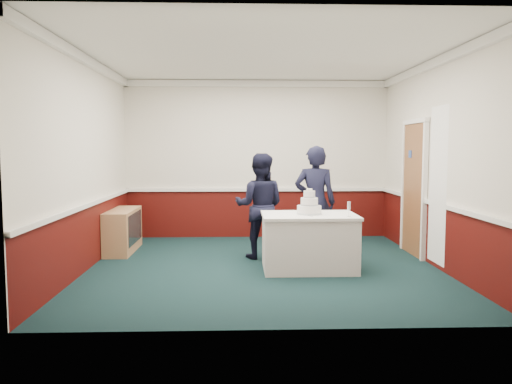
{
  "coord_description": "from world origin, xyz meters",
  "views": [
    {
      "loc": [
        -0.35,
        -7.08,
        1.71
      ],
      "look_at": [
        -0.11,
        -0.1,
        1.1
      ],
      "focal_mm": 35.0,
      "sensor_mm": 36.0,
      "label": 1
    }
  ],
  "objects_px": {
    "sideboard": "(123,231)",
    "person_woman": "(315,202)",
    "champagne_flute": "(349,207)",
    "cake_table": "(309,241)",
    "cake_knife": "(309,216)",
    "wedding_cake": "(309,206)",
    "person_man": "(260,206)"
  },
  "relations": [
    {
      "from": "sideboard",
      "to": "champagne_flute",
      "type": "relative_size",
      "value": 5.85
    },
    {
      "from": "cake_knife",
      "to": "person_man",
      "type": "xyz_separation_m",
      "value": [
        -0.63,
        0.98,
        0.03
      ]
    },
    {
      "from": "sideboard",
      "to": "cake_knife",
      "type": "bearing_deg",
      "value": -28.11
    },
    {
      "from": "cake_table",
      "to": "champagne_flute",
      "type": "distance_m",
      "value": 0.78
    },
    {
      "from": "wedding_cake",
      "to": "person_man",
      "type": "relative_size",
      "value": 0.22
    },
    {
      "from": "wedding_cake",
      "to": "cake_knife",
      "type": "bearing_deg",
      "value": -98.53
    },
    {
      "from": "cake_table",
      "to": "person_man",
      "type": "xyz_separation_m",
      "value": [
        -0.66,
        0.78,
        0.42
      ]
    },
    {
      "from": "cake_table",
      "to": "cake_knife",
      "type": "bearing_deg",
      "value": -98.53
    },
    {
      "from": "wedding_cake",
      "to": "person_woman",
      "type": "bearing_deg",
      "value": 75.39
    },
    {
      "from": "wedding_cake",
      "to": "champagne_flute",
      "type": "distance_m",
      "value": 0.57
    },
    {
      "from": "sideboard",
      "to": "wedding_cake",
      "type": "xyz_separation_m",
      "value": [
        2.91,
        -1.34,
        0.55
      ]
    },
    {
      "from": "cake_table",
      "to": "cake_knife",
      "type": "height_order",
      "value": "cake_knife"
    },
    {
      "from": "champagne_flute",
      "to": "person_man",
      "type": "bearing_deg",
      "value": 137.56
    },
    {
      "from": "wedding_cake",
      "to": "cake_knife",
      "type": "xyz_separation_m",
      "value": [
        -0.03,
        -0.2,
        -0.11
      ]
    },
    {
      "from": "champagne_flute",
      "to": "person_man",
      "type": "relative_size",
      "value": 0.13
    },
    {
      "from": "champagne_flute",
      "to": "person_man",
      "type": "distance_m",
      "value": 1.58
    },
    {
      "from": "person_man",
      "to": "wedding_cake",
      "type": "bearing_deg",
      "value": 139.48
    },
    {
      "from": "cake_table",
      "to": "wedding_cake",
      "type": "xyz_separation_m",
      "value": [
        0.0,
        0.0,
        0.5
      ]
    },
    {
      "from": "wedding_cake",
      "to": "champagne_flute",
      "type": "relative_size",
      "value": 1.78
    },
    {
      "from": "wedding_cake",
      "to": "person_man",
      "type": "xyz_separation_m",
      "value": [
        -0.66,
        0.78,
        -0.08
      ]
    },
    {
      "from": "sideboard",
      "to": "cake_table",
      "type": "bearing_deg",
      "value": -24.7
    },
    {
      "from": "champagne_flute",
      "to": "person_woman",
      "type": "height_order",
      "value": "person_woman"
    },
    {
      "from": "sideboard",
      "to": "wedding_cake",
      "type": "height_order",
      "value": "wedding_cake"
    },
    {
      "from": "cake_table",
      "to": "cake_knife",
      "type": "relative_size",
      "value": 6.0
    },
    {
      "from": "cake_knife",
      "to": "champagne_flute",
      "type": "distance_m",
      "value": 0.55
    },
    {
      "from": "sideboard",
      "to": "person_woman",
      "type": "height_order",
      "value": "person_woman"
    },
    {
      "from": "cake_table",
      "to": "sideboard",
      "type": "bearing_deg",
      "value": 155.3
    },
    {
      "from": "cake_knife",
      "to": "champagne_flute",
      "type": "height_order",
      "value": "champagne_flute"
    },
    {
      "from": "sideboard",
      "to": "person_woman",
      "type": "distance_m",
      "value": 3.21
    },
    {
      "from": "cake_table",
      "to": "person_man",
      "type": "bearing_deg",
      "value": 130.24
    },
    {
      "from": "cake_table",
      "to": "person_woman",
      "type": "height_order",
      "value": "person_woman"
    },
    {
      "from": "wedding_cake",
      "to": "champagne_flute",
      "type": "height_order",
      "value": "wedding_cake"
    }
  ]
}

